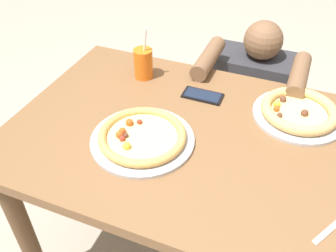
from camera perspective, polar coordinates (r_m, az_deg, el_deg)
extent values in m
cube|color=brown|center=(1.25, 3.11, -1.64)|extent=(1.20, 0.84, 0.04)
cylinder|color=brown|center=(1.55, -21.31, -15.01)|extent=(0.07, 0.07, 0.71)
cylinder|color=brown|center=(1.90, -8.70, 0.09)|extent=(0.07, 0.07, 0.71)
cylinder|color=brown|center=(1.74, 23.27, -8.18)|extent=(0.07, 0.07, 0.71)
cylinder|color=#B7B7BC|center=(1.20, -3.96, -2.14)|extent=(0.34, 0.34, 0.01)
cylinder|color=#E5CC7F|center=(1.19, -3.98, -1.75)|extent=(0.23, 0.23, 0.01)
torus|color=tan|center=(1.19, -4.00, -1.44)|extent=(0.28, 0.28, 0.03)
sphere|color=#BF4C19|center=(1.23, -5.97, 0.53)|extent=(0.03, 0.03, 0.03)
sphere|color=gold|center=(1.15, -6.37, -3.06)|extent=(0.03, 0.03, 0.03)
sphere|color=#BF4C19|center=(1.19, -7.47, -1.32)|extent=(0.03, 0.03, 0.03)
sphere|color=maroon|center=(1.24, -4.42, 0.63)|extent=(0.02, 0.02, 0.02)
sphere|color=brown|center=(1.19, -6.53, -1.44)|extent=(0.02, 0.02, 0.02)
sphere|color=#BF4C19|center=(1.20, -7.05, -0.78)|extent=(0.02, 0.02, 0.02)
sphere|color=maroon|center=(1.18, -7.08, -1.92)|extent=(0.02, 0.02, 0.02)
cylinder|color=#B7B7BC|center=(1.37, 19.39, 1.55)|extent=(0.31, 0.31, 0.01)
cylinder|color=#E5CC7F|center=(1.37, 19.49, 1.91)|extent=(0.19, 0.19, 0.01)
torus|color=tan|center=(1.36, 19.61, 2.33)|extent=(0.26, 0.26, 0.04)
sphere|color=gold|center=(1.36, 16.45, 3.25)|extent=(0.03, 0.03, 0.03)
sphere|color=brown|center=(1.35, 20.32, 1.89)|extent=(0.03, 0.03, 0.03)
sphere|color=brown|center=(1.40, 17.32, 3.96)|extent=(0.02, 0.02, 0.02)
sphere|color=brown|center=(1.32, 16.85, 1.62)|extent=(0.02, 0.02, 0.02)
sphere|color=#BF4C19|center=(1.34, 16.40, 2.54)|extent=(0.02, 0.02, 0.02)
cylinder|color=orange|center=(1.49, -3.83, 9.60)|extent=(0.08, 0.08, 0.12)
cylinder|color=white|center=(1.44, -3.58, 12.89)|extent=(0.02, 0.01, 0.11)
cube|color=silver|center=(1.07, 24.13, -13.97)|extent=(0.09, 0.14, 0.00)
cube|color=black|center=(1.40, 5.36, 4.69)|extent=(0.15, 0.07, 0.01)
cube|color=#192338|center=(1.40, 5.38, 4.84)|extent=(0.13, 0.06, 0.00)
cylinder|color=#333847|center=(2.06, 11.95, -1.48)|extent=(0.33, 0.33, 0.45)
cube|color=#2D2D33|center=(1.85, 13.42, 6.81)|extent=(0.41, 0.22, 0.26)
sphere|color=brown|center=(1.75, 14.48, 12.68)|extent=(0.18, 0.18, 0.18)
cylinder|color=brown|center=(1.58, 6.25, 10.38)|extent=(0.07, 0.28, 0.07)
cylinder|color=brown|center=(1.54, 19.54, 7.33)|extent=(0.07, 0.28, 0.07)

